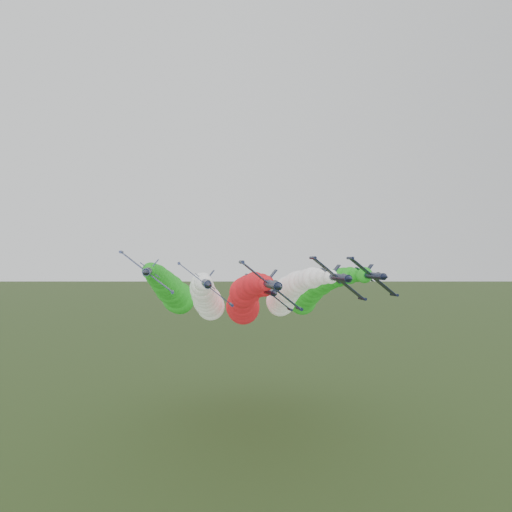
# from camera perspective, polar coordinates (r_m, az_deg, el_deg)

# --- Properties ---
(jet_lead) EXTENTS (14.97, 85.10, 19.00)m
(jet_lead) POSITION_cam_1_polar(r_m,az_deg,el_deg) (127.90, -1.42, -5.18)
(jet_lead) COLOR black
(jet_lead) RESTS_ON ground
(jet_inner_left) EXTENTS (14.57, 84.70, 18.60)m
(jet_inner_left) POSITION_cam_1_polar(r_m,az_deg,el_deg) (135.24, -5.64, -4.87)
(jet_inner_left) COLOR black
(jet_inner_left) RESTS_ON ground
(jet_inner_right) EXTENTS (14.37, 84.50, 18.40)m
(jet_inner_right) POSITION_cam_1_polar(r_m,az_deg,el_deg) (136.04, 3.43, -4.46)
(jet_inner_right) COLOR black
(jet_inner_right) RESTS_ON ground
(jet_outer_left) EXTENTS (14.88, 85.01, 18.91)m
(jet_outer_left) POSITION_cam_1_polar(r_m,az_deg,el_deg) (140.55, -9.56, -4.03)
(jet_outer_left) COLOR black
(jet_outer_left) RESTS_ON ground
(jet_outer_right) EXTENTS (14.89, 85.02, 18.92)m
(jet_outer_right) POSITION_cam_1_polar(r_m,az_deg,el_deg) (145.95, 6.25, -4.22)
(jet_outer_right) COLOR black
(jet_outer_right) RESTS_ON ground
(jet_trail) EXTENTS (14.76, 84.89, 18.79)m
(jet_trail) POSITION_cam_1_polar(r_m,az_deg,el_deg) (152.04, -1.06, -5.35)
(jet_trail) COLOR black
(jet_trail) RESTS_ON ground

